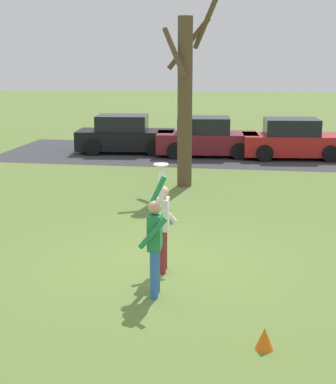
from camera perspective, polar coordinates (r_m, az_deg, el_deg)
ground_plane at (r=11.18m, az=-0.48°, el=-7.44°), size 120.00×120.00×0.00m
person_catcher at (r=10.65m, az=-0.53°, el=-2.92°), size 0.49×0.55×2.08m
person_defender at (r=9.59m, az=-1.32°, el=-4.77°), size 0.49×0.56×2.04m
frisbee_disc at (r=10.18m, az=-0.69°, el=2.74°), size 0.26×0.26×0.02m
parked_car_black at (r=24.59m, az=-4.30°, el=5.63°), size 4.26×2.36×1.59m
parked_car_maroon at (r=23.72m, az=3.80°, el=5.36°), size 4.26×2.36×1.59m
parked_car_red at (r=23.64m, az=12.37°, el=5.06°), size 4.26×2.36×1.59m
parking_strip at (r=24.09m, az=8.31°, el=3.64°), size 21.00×6.40×0.01m
bare_tree_tall at (r=17.78m, az=1.76°, el=9.52°), size 1.77×1.76×5.77m
field_cone_orange at (r=8.27m, az=9.57°, el=-14.18°), size 0.26×0.26×0.32m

